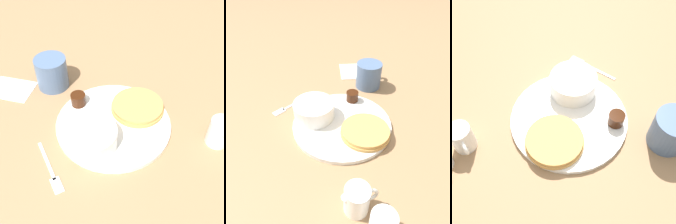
# 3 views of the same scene
# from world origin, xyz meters

# --- Properties ---
(ground_plane) EXTENTS (4.00, 4.00, 0.00)m
(ground_plane) POSITION_xyz_m (0.00, 0.00, 0.00)
(ground_plane) COLOR #93704C
(plate) EXTENTS (0.28, 0.28, 0.01)m
(plate) POSITION_xyz_m (0.00, 0.00, 0.01)
(plate) COLOR white
(plate) RESTS_ON ground_plane
(pancake_stack) EXTENTS (0.13, 0.13, 0.02)m
(pancake_stack) POSITION_xyz_m (-0.05, -0.05, 0.02)
(pancake_stack) COLOR tan
(pancake_stack) RESTS_ON plate
(bowl) EXTENTS (0.11, 0.11, 0.05)m
(bowl) POSITION_xyz_m (0.04, 0.07, 0.04)
(bowl) COLOR white
(bowl) RESTS_ON plate
(syrup_cup) EXTENTS (0.04, 0.04, 0.03)m
(syrup_cup) POSITION_xyz_m (0.10, -0.05, 0.03)
(syrup_cup) COLOR #38190A
(syrup_cup) RESTS_ON plate
(butter_ramekin) EXTENTS (0.05, 0.05, 0.05)m
(butter_ramekin) POSITION_xyz_m (0.06, 0.08, 0.03)
(butter_ramekin) COLOR white
(butter_ramekin) RESTS_ON plate
(coffee_mug) EXTENTS (0.10, 0.10, 0.09)m
(coffee_mug) POSITION_xyz_m (0.19, -0.13, 0.04)
(coffee_mug) COLOR slate
(coffee_mug) RESTS_ON ground_plane
(creamer_pitcher_near) EXTENTS (0.05, 0.08, 0.07)m
(creamer_pitcher_near) POSITION_xyz_m (-0.24, 0.02, 0.03)
(creamer_pitcher_near) COLOR white
(creamer_pitcher_near) RESTS_ON ground_plane
(fork) EXTENTS (0.09, 0.12, 0.00)m
(fork) POSITION_xyz_m (0.11, 0.15, 0.00)
(fork) COLOR silver
(fork) RESTS_ON ground_plane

